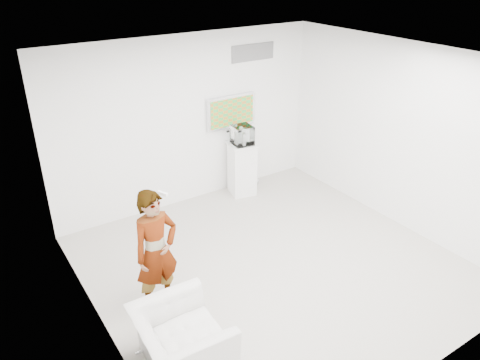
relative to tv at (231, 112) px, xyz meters
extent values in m
cube|color=#B2ADA3|center=(-0.85, -2.45, -1.55)|extent=(5.00, 5.00, 0.01)
cube|color=#313133|center=(-0.85, -2.45, 1.45)|extent=(5.00, 5.00, 0.01)
cube|color=white|center=(-0.85, 0.05, -0.05)|extent=(5.00, 0.01, 3.00)
cube|color=white|center=(-0.85, -4.95, -0.05)|extent=(5.00, 0.01, 3.00)
cube|color=white|center=(-3.35, -2.45, -0.05)|extent=(0.01, 5.00, 3.00)
cube|color=white|center=(1.65, -2.45, -0.05)|extent=(0.01, 5.00, 3.00)
cube|color=silver|center=(0.00, 0.00, 0.00)|extent=(1.00, 0.08, 0.60)
cube|color=slate|center=(0.50, 0.04, 1.00)|extent=(0.90, 0.02, 0.30)
imported|color=silver|center=(-2.60, -2.34, -0.71)|extent=(0.66, 0.49, 1.67)
imported|color=silver|center=(-2.81, -3.37, -1.21)|extent=(0.97, 1.10, 0.68)
cube|color=white|center=(0.05, -0.29, -1.05)|extent=(0.58, 0.58, 1.00)
cylinder|color=silver|center=(0.48, -0.09, -1.41)|extent=(0.19, 0.19, 0.29)
cube|color=white|center=(0.05, -0.29, -0.37)|extent=(0.39, 0.39, 0.35)
cube|color=white|center=(0.05, -0.29, -0.43)|extent=(0.09, 0.17, 0.23)
cube|color=white|center=(-2.38, -2.15, -0.04)|extent=(0.10, 0.16, 0.04)
camera|label=1|loc=(-4.39, -6.90, 2.64)|focal=35.00mm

